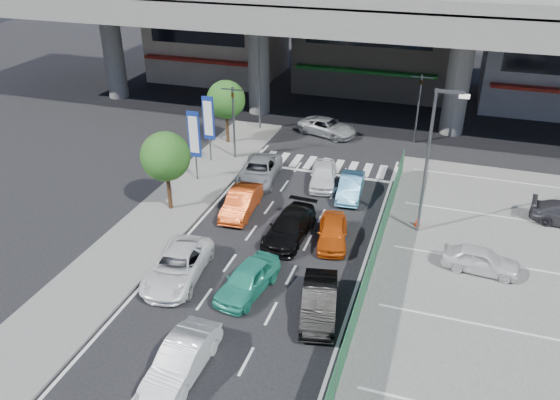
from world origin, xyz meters
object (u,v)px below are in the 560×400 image
(sedan_white_front_mid, at_px, (323,175))
(traffic_cone, at_px, (418,221))
(sedan_white_mid_left, at_px, (177,266))
(street_lamp_left, at_px, (261,70))
(signboard_near, at_px, (194,136))
(taxi_orange_right, at_px, (333,232))
(traffic_light_left, at_px, (233,105))
(hatch_white_back_mid, at_px, (182,359))
(wagon_silver_front_left, at_px, (259,171))
(street_lamp_right, at_px, (432,151))
(taxi_orange_left, at_px, (241,202))
(signboard_far, at_px, (209,120))
(kei_truck_front_right, at_px, (351,187))
(taxi_teal_mid, at_px, (248,279))
(tree_far, at_px, (226,100))
(hatch_black_mid_right, at_px, (319,302))
(parked_sedan_white, at_px, (481,260))
(crossing_wagon_silver, at_px, (328,127))
(traffic_light_right, at_px, (420,92))
(tree_near, at_px, (165,157))
(sedan_black_mid, at_px, (290,227))

(sedan_white_front_mid, xyz_separation_m, traffic_cone, (6.25, -3.50, -0.29))
(sedan_white_mid_left, bearing_deg, street_lamp_left, 91.78)
(signboard_near, height_order, sedan_white_front_mid, signboard_near)
(street_lamp_left, xyz_separation_m, taxi_orange_right, (9.14, -14.55, -4.13))
(traffic_light_left, distance_m, taxi_orange_right, 12.85)
(hatch_white_back_mid, distance_m, wagon_silver_front_left, 16.75)
(sedan_white_front_mid, bearing_deg, street_lamp_right, -41.73)
(street_lamp_left, bearing_deg, taxi_orange_left, -75.37)
(traffic_light_left, xyz_separation_m, signboard_far, (-1.40, -1.01, -0.87))
(signboard_far, xyz_separation_m, sedan_white_mid_left, (4.15, -12.91, -2.37))
(kei_truck_front_right, bearing_deg, street_lamp_left, 130.81)
(sedan_white_front_mid, bearing_deg, kei_truck_front_right, -37.99)
(taxi_teal_mid, bearing_deg, tree_far, 125.66)
(signboard_near, bearing_deg, hatch_black_mid_right, -43.92)
(kei_truck_front_right, distance_m, parked_sedan_white, 9.54)
(traffic_light_left, distance_m, street_lamp_right, 14.68)
(signboard_far, xyz_separation_m, hatch_white_back_mid, (7.13, -18.27, -2.37))
(traffic_light_left, height_order, hatch_black_mid_right, traffic_light_left)
(tree_far, height_order, sedan_white_front_mid, tree_far)
(taxi_orange_right, relative_size, crossing_wagon_silver, 0.81)
(signboard_far, distance_m, wagon_silver_front_left, 5.15)
(street_lamp_left, bearing_deg, traffic_light_right, 4.83)
(traffic_light_right, bearing_deg, taxi_orange_left, -120.94)
(tree_near, relative_size, traffic_cone, 7.28)
(street_lamp_left, bearing_deg, tree_far, -112.84)
(taxi_orange_left, height_order, kei_truck_front_right, taxi_orange_left)
(tree_near, bearing_deg, tree_far, 94.36)
(sedan_black_mid, bearing_deg, hatch_white_back_mid, -92.49)
(hatch_black_mid_right, bearing_deg, street_lamp_right, 55.42)
(traffic_light_right, bearing_deg, taxi_teal_mid, -104.55)
(hatch_black_mid_right, height_order, traffic_cone, hatch_black_mid_right)
(sedan_black_mid, bearing_deg, tree_near, 176.80)
(sedan_white_mid_left, xyz_separation_m, sedan_white_front_mid, (4.13, 11.89, -0.01))
(taxi_orange_left, bearing_deg, traffic_light_right, 55.18)
(taxi_teal_mid, bearing_deg, sedan_black_mid, 94.79)
(tree_far, xyz_separation_m, wagon_silver_front_left, (4.41, -5.29, -2.70))
(taxi_orange_left, bearing_deg, parked_sedan_white, -11.84)
(tree_near, xyz_separation_m, kei_truck_front_right, (9.66, 4.94, -2.75))
(traffic_light_right, distance_m, sedan_white_mid_left, 22.98)
(street_lamp_left, relative_size, taxi_teal_mid, 1.98)
(hatch_black_mid_right, bearing_deg, tree_far, 112.44)
(sedan_white_front_mid, relative_size, traffic_cone, 6.04)
(sedan_black_mid, bearing_deg, street_lamp_left, 117.86)
(sedan_white_mid_left, distance_m, taxi_teal_mid, 3.53)
(traffic_light_right, relative_size, tree_near, 1.08)
(taxi_teal_mid, bearing_deg, kei_truck_front_right, 86.50)
(street_lamp_right, bearing_deg, traffic_light_right, 97.34)
(street_lamp_left, distance_m, taxi_orange_left, 14.09)
(kei_truck_front_right, bearing_deg, tree_far, 148.06)
(street_lamp_left, height_order, tree_far, street_lamp_left)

